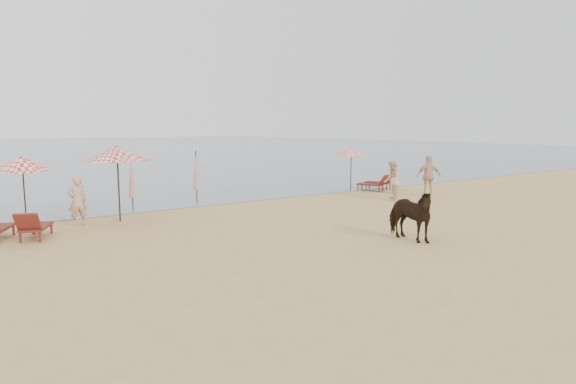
# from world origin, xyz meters

# --- Properties ---
(ground) EXTENTS (120.00, 120.00, 0.00)m
(ground) POSITION_xyz_m (0.00, 0.00, 0.00)
(ground) COLOR tan
(ground) RESTS_ON ground
(sea) EXTENTS (160.00, 140.00, 0.06)m
(sea) POSITION_xyz_m (0.00, 80.00, 0.00)
(sea) COLOR #51606B
(sea) RESTS_ON ground
(lounger_cluster_right) EXTENTS (2.08, 2.05, 0.58)m
(lounger_cluster_right) POSITION_xyz_m (8.94, 9.71, 0.40)
(lounger_cluster_right) COLOR maroon
(lounger_cluster_right) RESTS_ON ground
(umbrella_open_left_a) EXTENTS (2.27, 2.27, 2.58)m
(umbrella_open_left_a) POSITION_xyz_m (-4.35, 8.89, 2.32)
(umbrella_open_left_a) COLOR black
(umbrella_open_left_a) RESTS_ON ground
(umbrella_open_left_b) EXTENTS (1.81, 1.84, 2.30)m
(umbrella_open_left_b) POSITION_xyz_m (-6.99, 10.96, 1.99)
(umbrella_open_left_b) COLOR black
(umbrella_open_left_b) RESTS_ON ground
(umbrella_open_right) EXTENTS (1.79, 1.79, 2.18)m
(umbrella_open_right) POSITION_xyz_m (7.56, 10.27, 1.97)
(umbrella_open_right) COLOR black
(umbrella_open_right) RESTS_ON ground
(umbrella_closed_left) EXTENTS (0.27, 0.27, 2.20)m
(umbrella_closed_left) POSITION_xyz_m (-3.35, 10.69, 1.35)
(umbrella_closed_left) COLOR black
(umbrella_closed_left) RESTS_ON ground
(umbrella_closed_right) EXTENTS (0.27, 0.27, 2.22)m
(umbrella_closed_right) POSITION_xyz_m (-0.44, 11.23, 1.36)
(umbrella_closed_right) COLOR black
(umbrella_closed_right) RESTS_ON ground
(cow) EXTENTS (0.82, 1.76, 1.48)m
(cow) POSITION_xyz_m (1.55, 1.24, 0.74)
(cow) COLOR black
(cow) RESTS_ON ground
(beachgoer_left) EXTENTS (0.61, 0.41, 1.63)m
(beachgoer_left) POSITION_xyz_m (-5.70, 8.90, 0.81)
(beachgoer_left) COLOR tan
(beachgoer_left) RESTS_ON ground
(beachgoer_right_a) EXTENTS (1.07, 1.06, 1.74)m
(beachgoer_right_a) POSITION_xyz_m (6.95, 6.93, 0.87)
(beachgoer_right_a) COLOR #DFB48B
(beachgoer_right_a) RESTS_ON ground
(beachgoer_right_b) EXTENTS (1.21, 0.99, 1.92)m
(beachgoer_right_b) POSITION_xyz_m (9.13, 6.67, 0.96)
(beachgoer_right_b) COLOR #D9AD88
(beachgoer_right_b) RESTS_ON ground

